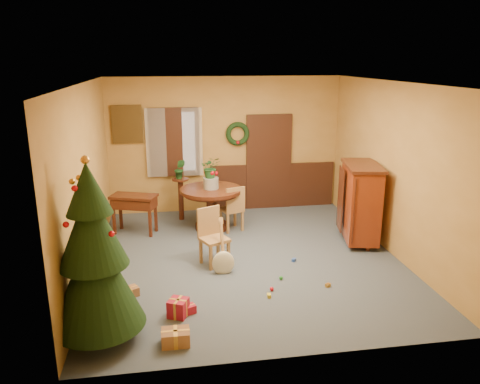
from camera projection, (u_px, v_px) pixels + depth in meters
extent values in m
plane|color=#384352|center=(247.00, 258.00, 7.90)|extent=(5.50, 5.50, 0.00)
plane|color=silver|center=(248.00, 83.00, 7.10)|extent=(5.50, 5.50, 0.00)
plane|color=olive|center=(226.00, 145.00, 10.11)|extent=(5.00, 0.00, 5.00)
plane|color=olive|center=(293.00, 238.00, 4.89)|extent=(5.00, 0.00, 5.00)
plane|color=olive|center=(86.00, 182.00, 7.12)|extent=(0.00, 5.50, 5.50)
plane|color=olive|center=(393.00, 170.00, 7.88)|extent=(0.00, 5.50, 5.50)
cube|color=black|center=(273.00, 186.00, 10.50)|extent=(2.80, 0.06, 1.00)
cube|color=black|center=(269.00, 162.00, 10.32)|extent=(1.00, 0.08, 2.10)
cube|color=white|center=(268.00, 164.00, 10.36)|extent=(0.80, 0.03, 1.90)
cube|color=black|center=(174.00, 142.00, 9.87)|extent=(1.05, 0.08, 1.45)
cube|color=white|center=(174.00, 142.00, 9.90)|extent=(0.88, 0.03, 1.25)
cube|color=white|center=(156.00, 143.00, 9.77)|extent=(0.42, 0.02, 1.45)
cube|color=white|center=(192.00, 142.00, 9.88)|extent=(0.42, 0.02, 1.45)
torus|color=black|center=(238.00, 134.00, 10.01)|extent=(0.51, 0.11, 0.51)
cube|color=#4C3819|center=(127.00, 124.00, 9.62)|extent=(0.62, 0.05, 0.78)
cube|color=gray|center=(127.00, 124.00, 9.65)|extent=(0.48, 0.02, 0.62)
cylinder|color=black|center=(211.00, 190.00, 9.07)|extent=(1.20, 1.20, 0.06)
cylinder|color=black|center=(211.00, 193.00, 9.09)|extent=(1.07, 1.07, 0.04)
cylinder|color=black|center=(211.00, 209.00, 9.18)|extent=(0.19, 0.19, 0.67)
cylinder|color=black|center=(212.00, 226.00, 9.27)|extent=(0.64, 0.64, 0.11)
cylinder|color=slate|center=(211.00, 183.00, 9.03)|extent=(0.29, 0.29, 0.21)
imported|color=#1E4C23|center=(211.00, 167.00, 8.94)|extent=(0.37, 0.32, 0.41)
cube|color=olive|center=(214.00, 239.00, 7.56)|extent=(0.54, 0.54, 0.05)
cube|color=olive|center=(208.00, 221.00, 7.64)|extent=(0.39, 0.20, 0.48)
cube|color=olive|center=(218.00, 247.00, 7.85)|extent=(0.06, 0.06, 0.42)
cube|color=olive|center=(201.00, 251.00, 7.67)|extent=(0.06, 0.06, 0.42)
cube|color=olive|center=(228.00, 254.00, 7.58)|extent=(0.06, 0.06, 0.42)
cube|color=olive|center=(211.00, 258.00, 7.41)|extent=(0.06, 0.06, 0.42)
cube|color=olive|center=(231.00, 209.00, 9.12)|extent=(0.50, 0.50, 0.05)
cube|color=olive|center=(236.00, 199.00, 8.90)|extent=(0.38, 0.16, 0.47)
cube|color=olive|center=(228.00, 224.00, 8.97)|extent=(0.05, 0.05, 0.40)
cube|color=olive|center=(242.00, 221.00, 9.11)|extent=(0.05, 0.05, 0.40)
cube|color=olive|center=(221.00, 219.00, 9.24)|extent=(0.05, 0.05, 0.40)
cube|color=olive|center=(235.00, 216.00, 9.38)|extent=(0.05, 0.05, 0.40)
cylinder|color=black|center=(181.00, 200.00, 9.71)|extent=(0.11, 0.11, 0.85)
cylinder|color=black|center=(180.00, 179.00, 9.59)|extent=(0.34, 0.34, 0.03)
imported|color=#19471E|center=(180.00, 169.00, 9.53)|extent=(0.25, 0.21, 0.41)
cylinder|color=#382111|center=(101.00, 329.00, 5.62)|extent=(0.14, 0.14, 0.24)
cone|color=black|center=(96.00, 275.00, 5.42)|extent=(1.09, 1.09, 1.29)
cone|color=black|center=(91.00, 226.00, 5.26)|extent=(0.79, 0.79, 0.94)
cone|color=black|center=(88.00, 188.00, 5.14)|extent=(0.52, 0.52, 0.60)
sphere|color=gold|center=(85.00, 160.00, 5.05)|extent=(0.10, 0.10, 0.10)
cube|color=black|center=(134.00, 196.00, 8.87)|extent=(0.95, 0.68, 0.05)
cube|color=black|center=(134.00, 203.00, 8.90)|extent=(0.89, 0.63, 0.18)
cube|color=black|center=(116.00, 216.00, 8.92)|extent=(0.15, 0.30, 0.70)
cube|color=black|center=(154.00, 215.00, 9.03)|extent=(0.15, 0.30, 0.70)
cube|color=#561E09|center=(360.00, 202.00, 8.44)|extent=(0.74, 1.16, 1.33)
cube|color=black|center=(363.00, 166.00, 8.26)|extent=(0.81, 1.23, 0.05)
cylinder|color=black|center=(368.00, 248.00, 8.21)|extent=(0.07, 0.07, 0.10)
cylinder|color=black|center=(348.00, 230.00, 9.06)|extent=(0.07, 0.07, 0.10)
cube|color=brown|center=(176.00, 337.00, 5.52)|extent=(0.33, 0.24, 0.18)
cube|color=gold|center=(176.00, 337.00, 5.52)|extent=(0.34, 0.04, 0.18)
cube|color=gold|center=(176.00, 337.00, 5.52)|extent=(0.05, 0.25, 0.18)
cube|color=maroon|center=(178.00, 308.00, 6.11)|extent=(0.31, 0.31, 0.23)
cube|color=gold|center=(178.00, 308.00, 6.11)|extent=(0.23, 0.13, 0.24)
cube|color=gold|center=(178.00, 308.00, 6.11)|extent=(0.13, 0.23, 0.24)
cube|color=brown|center=(129.00, 292.00, 6.63)|extent=(0.30, 0.26, 0.13)
cube|color=gold|center=(129.00, 292.00, 6.63)|extent=(0.23, 0.14, 0.13)
cube|color=gold|center=(129.00, 292.00, 6.63)|extent=(0.11, 0.17, 0.13)
cube|color=maroon|center=(184.00, 311.00, 6.16)|extent=(0.34, 0.24, 0.11)
cube|color=gold|center=(184.00, 311.00, 6.16)|extent=(0.30, 0.14, 0.11)
cube|color=gold|center=(184.00, 311.00, 6.16)|extent=(0.09, 0.14, 0.11)
cube|color=#23449B|center=(294.00, 260.00, 7.78)|extent=(0.09, 0.09, 0.05)
sphere|color=#217B25|center=(281.00, 278.00, 7.14)|extent=(0.06, 0.06, 0.06)
cube|color=gold|center=(269.00, 296.00, 6.62)|extent=(0.06, 0.08, 0.05)
sphere|color=red|center=(272.00, 289.00, 6.80)|extent=(0.06, 0.06, 0.06)
cube|color=gold|center=(328.00, 285.00, 6.92)|extent=(0.09, 0.08, 0.05)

